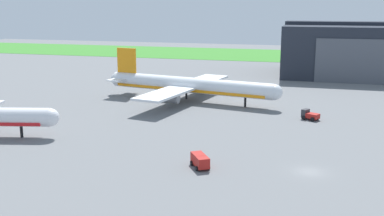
% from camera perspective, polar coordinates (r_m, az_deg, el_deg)
% --- Properties ---
extents(ground_plane, '(440.00, 440.00, 0.00)m').
position_cam_1_polar(ground_plane, '(73.38, 14.22, -7.60)').
color(ground_plane, slate).
extents(grass_field_strip, '(440.00, 56.00, 0.08)m').
position_cam_1_polar(grass_field_strip, '(232.57, 15.38, 6.13)').
color(grass_field_strip, '#3A832D').
rests_on(grass_field_strip, ground_plane).
extents(airliner_far_left, '(48.42, 41.58, 13.08)m').
position_cam_1_polar(airliner_far_left, '(120.60, -0.42, 2.78)').
color(airliner_far_left, silver).
rests_on(airliner_far_left, ground_plane).
extents(pushback_tractor, '(3.88, 4.62, 2.03)m').
position_cam_1_polar(pushback_tractor, '(72.56, 0.99, -6.45)').
color(pushback_tractor, '#AD1E19').
rests_on(pushback_tractor, ground_plane).
extents(stair_truck, '(4.16, 3.59, 2.19)m').
position_cam_1_polar(stair_truck, '(105.12, 14.29, -0.83)').
color(stair_truck, '#2D2D33').
rests_on(stair_truck, ground_plane).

